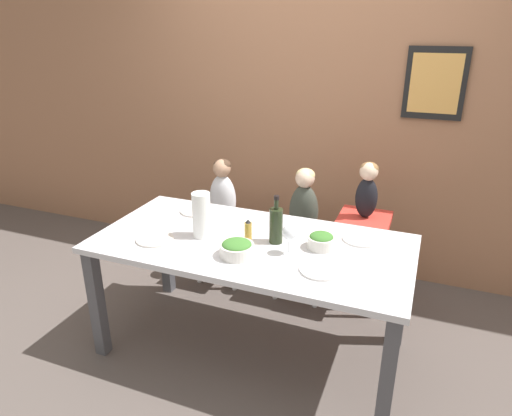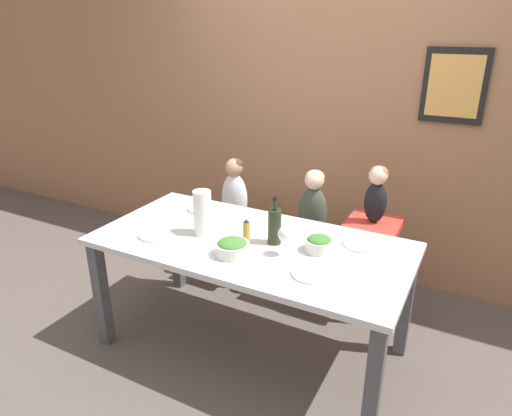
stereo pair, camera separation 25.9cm
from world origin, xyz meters
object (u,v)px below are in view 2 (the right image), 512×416
object	(u,v)px
chair_far_left	(235,231)
wine_glass_near	(285,235)
salad_bowl_large	(232,247)
person_child_left	(234,191)
person_baby_right	(377,191)
paper_towel_roll	(203,213)
chair_right_highchair	(371,242)
dinner_plate_front_left	(157,234)
salad_bowl_small	(319,244)
person_child_center	(313,205)
dinner_plate_back_right	(362,244)
dinner_plate_front_right	(313,273)
dinner_plate_back_left	(204,209)
chair_far_center	(311,248)
wine_bottle	(275,225)

from	to	relation	value
chair_far_left	wine_glass_near	size ratio (longest dim) A/B	2.76
salad_bowl_large	person_child_left	bearing A→B (deg)	119.67
person_baby_right	chair_far_left	bearing A→B (deg)	-179.94
paper_towel_roll	wine_glass_near	world-z (taller)	paper_towel_roll
chair_right_highchair	dinner_plate_front_left	bearing A→B (deg)	-139.09
wine_glass_near	salad_bowl_small	bearing A→B (deg)	41.70
person_child_center	dinner_plate_back_right	world-z (taller)	person_child_center
person_child_center	paper_towel_roll	bearing A→B (deg)	-117.40
paper_towel_roll	wine_glass_near	distance (m)	0.53
salad_bowl_large	dinner_plate_front_right	distance (m)	0.46
chair_right_highchair	dinner_plate_back_left	distance (m)	1.14
person_baby_right	dinner_plate_back_left	xyz separation A→B (m)	(-1.03, -0.45, -0.16)
salad_bowl_small	dinner_plate_front_left	bearing A→B (deg)	-164.41
chair_far_center	wine_bottle	distance (m)	0.82
person_child_left	person_child_center	size ratio (longest dim) A/B	1.00
person_child_center	dinner_plate_back_right	size ratio (longest dim) A/B	2.38
chair_right_highchair	wine_bottle	bearing A→B (deg)	-120.17
person_baby_right	wine_bottle	bearing A→B (deg)	-120.13
wine_glass_near	dinner_plate_back_right	bearing A→B (deg)	42.69
person_child_left	salad_bowl_large	bearing A→B (deg)	-60.33
chair_far_left	person_child_center	xyz separation A→B (m)	(0.63, 0.00, 0.33)
chair_far_left	person_child_center	bearing A→B (deg)	0.07
salad_bowl_large	dinner_plate_front_right	bearing A→B (deg)	0.78
chair_right_highchair	person_baby_right	distance (m)	0.36
person_child_center	dinner_plate_back_right	bearing A→B (deg)	-44.95
chair_far_center	person_baby_right	bearing A→B (deg)	0.16
dinner_plate_back_right	dinner_plate_front_right	world-z (taller)	same
person_child_center	salad_bowl_small	bearing A→B (deg)	-66.62
chair_far_center	paper_towel_roll	size ratio (longest dim) A/B	1.74
salad_bowl_large	chair_right_highchair	bearing A→B (deg)	59.62
salad_bowl_small	dinner_plate_back_left	distance (m)	0.92
person_child_left	dinner_plate_front_left	distance (m)	0.91
person_child_left	wine_glass_near	distance (m)	1.11
chair_far_left	salad_bowl_large	size ratio (longest dim) A/B	2.48
person_child_center	person_baby_right	xyz separation A→B (m)	(0.42, 0.00, 0.18)
dinner_plate_back_left	dinner_plate_front_right	distance (m)	1.06
chair_far_left	dinner_plate_front_right	world-z (taller)	dinner_plate_front_right
person_baby_right	dinner_plate_front_left	size ratio (longest dim) A/B	1.78
chair_far_left	dinner_plate_back_right	xyz separation A→B (m)	(1.11, -0.47, 0.35)
chair_far_left	paper_towel_roll	size ratio (longest dim) A/B	1.74
person_child_left	salad_bowl_large	world-z (taller)	person_child_left
chair_far_left	dinner_plate_front_left	bearing A→B (deg)	-89.71
dinner_plate_front_left	chair_far_left	bearing A→B (deg)	90.29
dinner_plate_back_right	person_child_center	bearing A→B (deg)	135.05
salad_bowl_small	dinner_plate_front_right	size ratio (longest dim) A/B	0.72
paper_towel_roll	dinner_plate_front_right	distance (m)	0.77
chair_far_left	dinner_plate_front_right	bearing A→B (deg)	-42.83
person_child_left	dinner_plate_back_left	xyz separation A→B (m)	(0.02, -0.45, 0.02)
salad_bowl_large	dinner_plate_back_right	bearing A→B (deg)	36.72
person_baby_right	dinner_plate_front_left	world-z (taller)	person_baby_right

